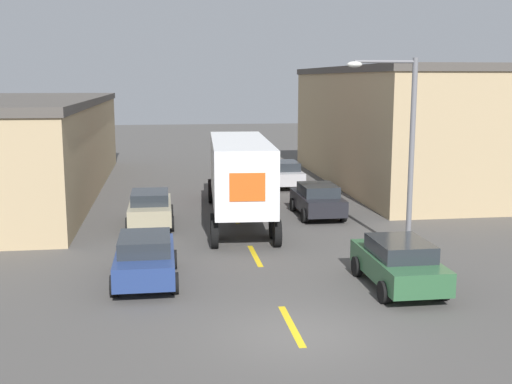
# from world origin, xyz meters

# --- Properties ---
(ground_plane) EXTENTS (160.00, 160.00, 0.00)m
(ground_plane) POSITION_xyz_m (0.00, 0.00, 0.00)
(ground_plane) COLOR #4C4947
(road_centerline) EXTENTS (0.20, 16.98, 0.01)m
(road_centerline) POSITION_xyz_m (0.00, 7.64, 0.00)
(road_centerline) COLOR gold
(road_centerline) RESTS_ON ground_plane
(warehouse_right) EXTENTS (8.93, 21.35, 7.32)m
(warehouse_right) POSITION_xyz_m (11.48, 23.35, 3.67)
(warehouse_right) COLOR tan
(warehouse_right) RESTS_ON ground_plane
(semi_truck) EXTENTS (3.43, 12.80, 3.90)m
(semi_truck) POSITION_xyz_m (0.14, 14.32, 2.33)
(semi_truck) COLOR #B21919
(semi_truck) RESTS_ON ground_plane
(parked_car_left_near) EXTENTS (2.08, 4.34, 1.58)m
(parked_car_left_near) POSITION_xyz_m (-3.98, 5.03, 0.83)
(parked_car_left_near) COLOR navy
(parked_car_left_near) RESTS_ON ground_plane
(parked_car_left_far) EXTENTS (2.08, 4.34, 1.58)m
(parked_car_left_far) POSITION_xyz_m (-3.98, 13.37, 0.83)
(parked_car_left_far) COLOR tan
(parked_car_left_far) RESTS_ON ground_plane
(parked_car_right_far) EXTENTS (2.08, 4.34, 1.58)m
(parked_car_right_far) POSITION_xyz_m (3.98, 23.06, 0.83)
(parked_car_right_far) COLOR #B2B2B7
(parked_car_right_far) RESTS_ON ground_plane
(parked_car_right_near) EXTENTS (2.08, 4.34, 1.58)m
(parked_car_right_near) POSITION_xyz_m (3.98, 3.29, 0.83)
(parked_car_right_near) COLOR #2D5B38
(parked_car_right_near) RESTS_ON ground_plane
(parked_car_right_mid) EXTENTS (2.08, 4.34, 1.58)m
(parked_car_right_mid) POSITION_xyz_m (3.98, 14.23, 0.83)
(parked_car_right_mid) COLOR black
(parked_car_right_mid) RESTS_ON ground_plane
(street_lamp) EXTENTS (2.67, 0.32, 7.33)m
(street_lamp) POSITION_xyz_m (5.52, 7.26, 4.31)
(street_lamp) COLOR slate
(street_lamp) RESTS_ON ground_plane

